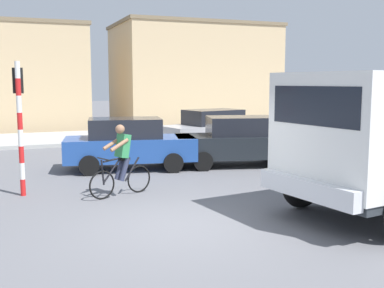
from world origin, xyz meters
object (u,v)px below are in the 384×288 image
object	(u,v)px
cyclist	(121,160)
traffic_light_pole	(19,110)
car_far_side	(239,141)
car_red_near	(211,129)
car_white_mid	(129,143)

from	to	relation	value
cyclist	traffic_light_pole	size ratio (longest dim) A/B	0.54
traffic_light_pole	car_far_side	xyz separation A→B (m)	(6.71, 1.76, -1.25)
car_red_near	cyclist	bearing A→B (deg)	-128.53
car_red_near	car_white_mid	world-z (taller)	same
cyclist	car_white_mid	bearing A→B (deg)	73.26
cyclist	car_red_near	world-z (taller)	cyclist
car_red_near	car_far_side	distance (m)	3.89
cyclist	traffic_light_pole	world-z (taller)	traffic_light_pole
traffic_light_pole	car_white_mid	world-z (taller)	traffic_light_pole
car_red_near	car_far_side	xyz separation A→B (m)	(-0.69, -3.82, 0.00)
traffic_light_pole	car_white_mid	size ratio (longest dim) A/B	0.75
car_white_mid	car_far_side	size ratio (longest dim) A/B	0.99
cyclist	car_white_mid	distance (m)	3.51
traffic_light_pole	car_red_near	distance (m)	9.36
car_white_mid	cyclist	bearing A→B (deg)	-106.74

